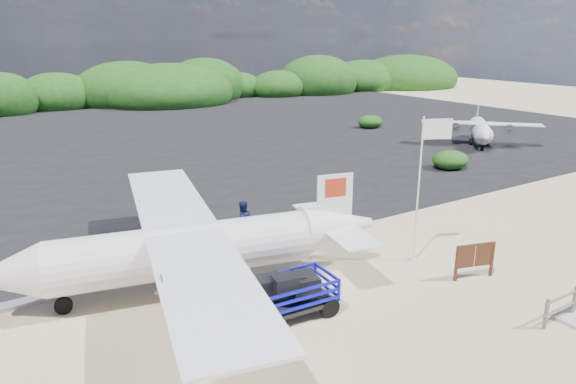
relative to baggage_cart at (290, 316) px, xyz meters
name	(u,v)px	position (x,y,z in m)	size (l,w,h in m)	color
ground	(361,288)	(3.16, 0.29, 0.00)	(160.00, 160.00, 0.00)	beige
asphalt_apron	(127,143)	(3.16, 30.29, 0.00)	(90.00, 50.00, 0.04)	#B2B2B2
lagoon	(85,345)	(-5.84, 1.79, 0.00)	(9.00, 7.00, 0.40)	#B2B2B2
vegetation_band	(70,109)	(3.16, 55.29, 0.00)	(124.00, 8.00, 4.40)	#B2B2B2
baggage_cart	(290,316)	(0.00, 0.00, 0.00)	(3.05, 1.74, 1.53)	#0D0EC5
flagpole	(413,260)	(6.40, 0.99, 0.00)	(1.14, 0.48, 5.71)	white
signboard	(473,278)	(7.11, -1.31, 0.00)	(1.70, 0.16, 1.40)	#512917
crew_a	(300,234)	(3.02, 3.98, 0.81)	(0.59, 0.39, 1.61)	#141C4C
crew_b	(242,223)	(1.42, 5.98, 0.99)	(0.96, 0.75, 1.97)	#141C4C
aircraft_large	(261,136)	(14.17, 27.32, 0.00)	(15.88, 15.88, 4.77)	#B2B2B2
aircraft_small	(49,137)	(-1.88, 36.53, 0.00)	(7.68, 7.68, 2.76)	#B2B2B2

